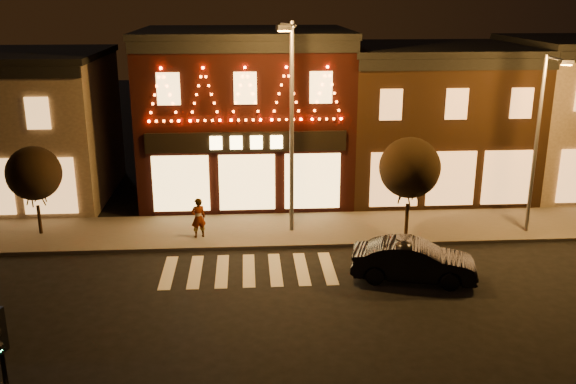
{
  "coord_description": "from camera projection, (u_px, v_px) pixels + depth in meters",
  "views": [
    {
      "loc": [
        0.01,
        -18.07,
        9.98
      ],
      "look_at": [
        1.48,
        4.0,
        3.06
      ],
      "focal_mm": 39.8,
      "sensor_mm": 36.0,
      "label": 1
    }
  ],
  "objects": [
    {
      "name": "tree_right",
      "position": [
        410.0,
        168.0,
        26.22
      ],
      "size": [
        2.52,
        2.52,
        4.22
      ],
      "rotation": [
        0.0,
        0.0,
        -0.13
      ],
      "color": "black",
      "rests_on": "sidewalk_far"
    },
    {
      "name": "building_right_a",
      "position": [
        430.0,
        119.0,
        32.99
      ],
      "size": [
        9.2,
        8.28,
        7.5
      ],
      "color": "#382213",
      "rests_on": "ground"
    },
    {
      "name": "building_pulp",
      "position": [
        246.0,
        113.0,
        32.26
      ],
      "size": [
        10.2,
        8.34,
        8.3
      ],
      "color": "black",
      "rests_on": "ground"
    },
    {
      "name": "pedestrian",
      "position": [
        198.0,
        218.0,
        26.61
      ],
      "size": [
        0.73,
        0.6,
        1.72
      ],
      "primitive_type": "imported",
      "rotation": [
        0.0,
        0.0,
        3.48
      ],
      "color": "gray",
      "rests_on": "sidewalk_far"
    },
    {
      "name": "ground",
      "position": [
        250.0,
        323.0,
        20.19
      ],
      "size": [
        120.0,
        120.0,
        0.0
      ],
      "primitive_type": "plane",
      "color": "black",
      "rests_on": "ground"
    },
    {
      "name": "streetlamp_mid",
      "position": [
        291.0,
        113.0,
        25.9
      ],
      "size": [
        0.81,
        2.01,
        8.78
      ],
      "rotation": [
        0.0,
        0.0,
        0.24
      ],
      "color": "#59595E",
      "rests_on": "sidewalk_far"
    },
    {
      "name": "streetlamp_right",
      "position": [
        540.0,
        132.0,
        26.09
      ],
      "size": [
        0.48,
        1.71,
        7.48
      ],
      "rotation": [
        0.0,
        0.0,
        -0.06
      ],
      "color": "#59595E",
      "rests_on": "sidewalk_far"
    },
    {
      "name": "sidewalk_far",
      "position": [
        294.0,
        230.0,
        27.91
      ],
      "size": [
        44.0,
        4.0,
        0.15
      ],
      "primitive_type": "cube",
      "color": "#47423D",
      "rests_on": "ground"
    },
    {
      "name": "traffic_signal_near",
      "position": [
        2.0,
        360.0,
        12.65
      ],
      "size": [
        0.34,
        0.43,
        4.05
      ],
      "rotation": [
        0.0,
        0.0,
        -0.25
      ],
      "color": "black",
      "rests_on": "sidewalk_near"
    },
    {
      "name": "dark_sedan",
      "position": [
        414.0,
        261.0,
        23.01
      ],
      "size": [
        4.68,
        2.55,
        1.46
      ],
      "primitive_type": "imported",
      "rotation": [
        0.0,
        0.0,
        1.33
      ],
      "color": "black",
      "rests_on": "ground"
    },
    {
      "name": "tree_left",
      "position": [
        34.0,
        173.0,
        26.51
      ],
      "size": [
        2.27,
        2.27,
        3.79
      ],
      "rotation": [
        0.0,
        0.0,
        -0.16
      ],
      "color": "black",
      "rests_on": "sidewalk_far"
    }
  ]
}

